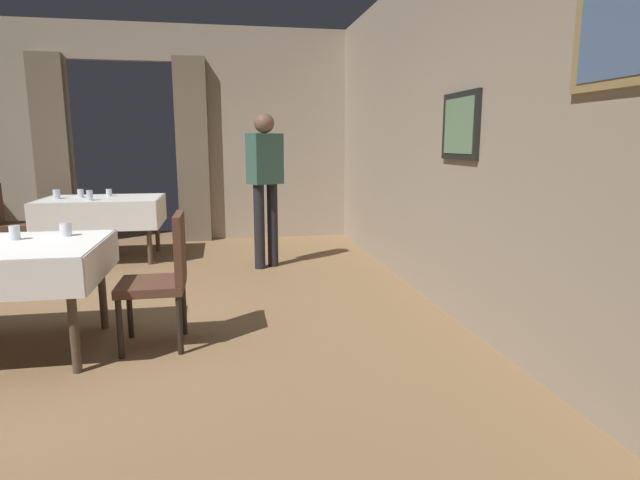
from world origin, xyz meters
name	(u,v)px	position (x,y,z in m)	size (l,w,h in m)	color
ground	(28,355)	(0.00, 0.00, 0.00)	(10.08, 10.08, 0.00)	olive
wall_right	(482,129)	(3.20, 0.00, 1.50)	(0.16, 8.40, 3.00)	gray
wall_back	(124,134)	(0.00, 4.18, 1.52)	(6.40, 0.27, 3.00)	gray
dining_table_far	(102,207)	(-0.11, 2.99, 0.65)	(1.38, 1.00, 0.75)	#4C3D2D
chair_mid_right	(164,274)	(0.91, 0.02, 0.52)	(0.44, 0.44, 0.93)	black
chair_far_left	(6,220)	(-1.18, 3.01, 0.52)	(0.44, 0.44, 0.93)	black
glass_mid_b	(15,233)	(-0.08, 0.21, 0.80)	(0.07, 0.07, 0.10)	silver
glass_mid_c	(66,229)	(0.22, 0.31, 0.80)	(0.08, 0.08, 0.10)	silver
glass_far_a	(81,193)	(-0.36, 3.10, 0.80)	(0.07, 0.07, 0.10)	silver
glass_far_b	(109,193)	(-0.06, 3.19, 0.79)	(0.07, 0.07, 0.09)	silver
glass_far_c	(90,195)	(-0.17, 2.72, 0.81)	(0.07, 0.07, 0.12)	silver
glass_far_d	(57,194)	(-0.60, 3.00, 0.80)	(0.08, 0.08, 0.11)	silver
person_waiter_by_doorway	(265,177)	(1.79, 2.22, 1.02)	(0.42, 0.37, 1.72)	black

